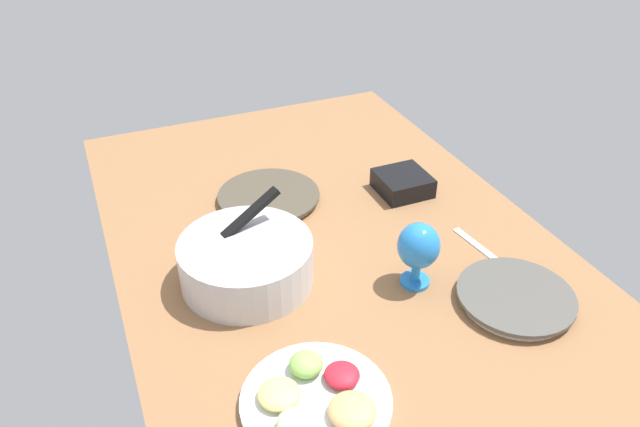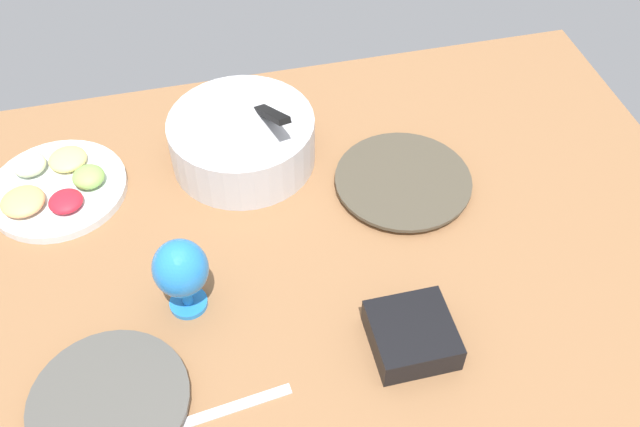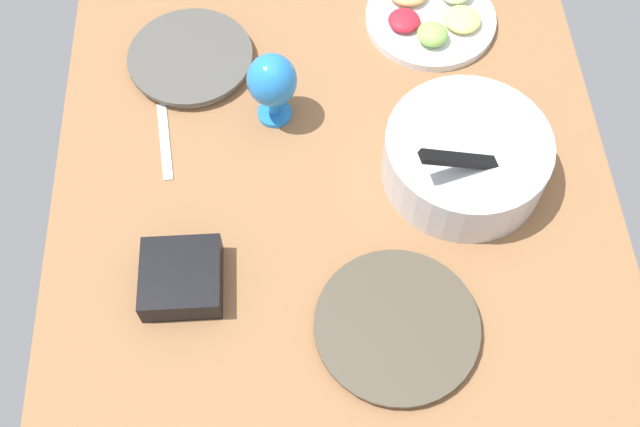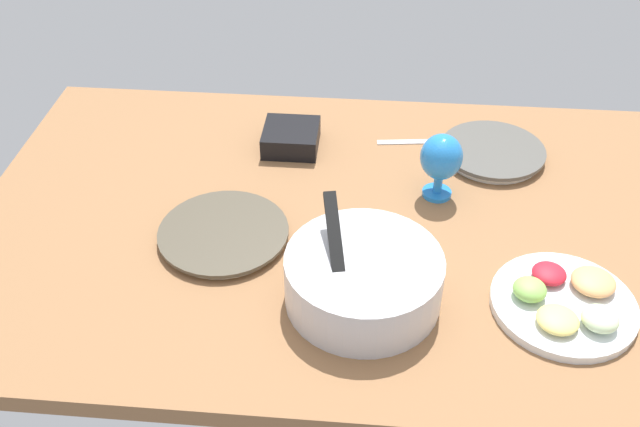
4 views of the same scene
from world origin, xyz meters
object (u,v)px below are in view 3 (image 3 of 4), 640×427
dinner_plate_left (191,58)px  dinner_plate_right (397,326)px  hurricane_glass_blue (272,82)px  fruit_platter (431,15)px  mixing_bowl (466,156)px  square_bowl_black (181,277)px

dinner_plate_left → dinner_plate_right: bearing=30.8°
hurricane_glass_blue → fruit_platter: bearing=124.1°
mixing_bowl → square_bowl_black: 54.84cm
mixing_bowl → hurricane_glass_blue: bearing=-114.4°
dinner_plate_left → square_bowl_black: (49.61, -0.03, 1.69)cm
dinner_plate_right → fruit_platter: 69.82cm
dinner_plate_left → mixing_bowl: bearing=59.7°
mixing_bowl → dinner_plate_right: bearing=-27.1°
mixing_bowl → square_bowl_black: mixing_bowl is taller
dinner_plate_right → dinner_plate_left: bearing=-149.2°
mixing_bowl → dinner_plate_left: bearing=-120.3°
fruit_platter → hurricane_glass_blue: (22.67, -33.53, 8.13)cm
dinner_plate_right → hurricane_glass_blue: bearing=-157.3°
dinner_plate_left → hurricane_glass_blue: size_ratio=1.60×
square_bowl_black → dinner_plate_left: bearing=180.0°
mixing_bowl → fruit_platter: (-38.30, -0.87, -3.89)cm
dinner_plate_left → square_bowl_black: 49.64cm
fruit_platter → hurricane_glass_blue: hurricane_glass_blue is taller
dinner_plate_right → square_bowl_black: bearing=-105.9°
dinner_plate_left → hurricane_glass_blue: 23.47cm
mixing_bowl → hurricane_glass_blue: 38.02cm
dinner_plate_left → square_bowl_black: size_ratio=1.87×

